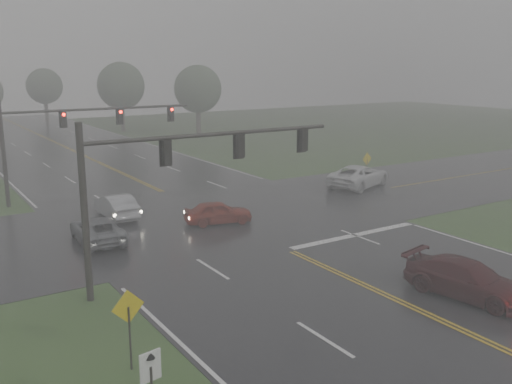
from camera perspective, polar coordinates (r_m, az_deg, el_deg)
main_road at (r=33.30m, az=-2.47°, el=-3.22°), size 18.00×160.00×0.02m
cross_street at (r=34.98m, az=-4.12°, el=-2.45°), size 120.00×14.00×0.02m
stop_bar at (r=31.53m, az=9.84°, el=-4.32°), size 8.50×0.50×0.01m
sedan_maroon at (r=24.75m, az=20.23°, el=-9.81°), size 3.02×5.38×1.47m
sedan_red at (r=33.43m, az=-3.79°, el=-3.17°), size 4.19×2.55×1.33m
sedan_silver at (r=35.63m, az=-13.76°, el=-2.51°), size 1.55×4.39×1.44m
car_grey at (r=31.06m, az=-15.50°, el=-4.87°), size 2.55×4.89×1.32m
pickup_white at (r=43.92m, az=10.19°, el=0.53°), size 6.45×4.54×1.63m
signal_gantry_near at (r=23.66m, az=-8.70°, el=2.28°), size 11.75×0.31×7.05m
signal_gantry_far at (r=40.58m, az=-18.34°, el=6.05°), size 13.18×0.35×6.88m
sign_diamond_west at (r=17.93m, az=-12.62°, el=-12.03°), size 1.08×0.18×2.59m
sign_arrow_white at (r=14.44m, az=-10.44°, el=-18.16°), size 0.57×0.14×2.59m
sign_diamond_east at (r=44.77m, az=11.04°, el=2.91°), size 1.02×0.20×2.47m
tree_ne_a at (r=80.28m, az=-13.35°, el=10.30°), size 6.35×6.35×9.32m
tree_e_near at (r=74.56m, az=-5.84°, el=10.21°), size 6.09×6.09×8.95m
tree_n_far at (r=98.85m, az=-20.40°, el=9.88°), size 5.68×5.68×8.34m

